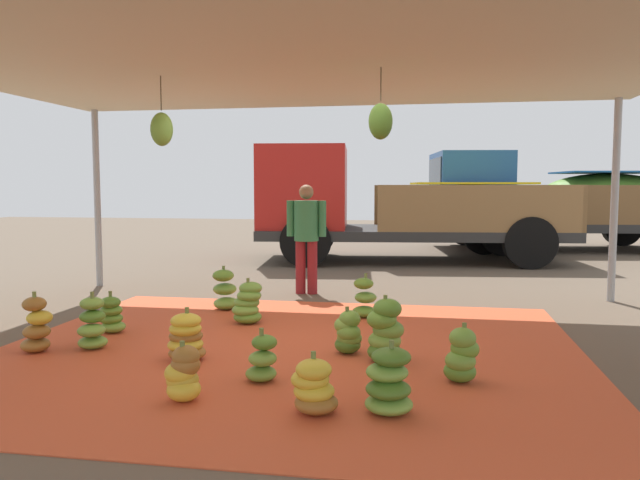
% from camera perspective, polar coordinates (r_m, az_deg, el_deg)
% --- Properties ---
extents(ground_plane, '(40.00, 40.00, 0.00)m').
position_cam_1_polar(ground_plane, '(8.90, 1.29, -5.22)').
color(ground_plane, brown).
extents(tarp_orange, '(5.57, 5.00, 0.01)m').
position_cam_1_polar(tarp_orange, '(6.02, -3.08, -10.15)').
color(tarp_orange, '#D1512D').
rests_on(tarp_orange, ground).
extents(tent_canopy, '(8.00, 7.00, 2.81)m').
position_cam_1_polar(tent_canopy, '(5.85, -3.43, 16.35)').
color(tent_canopy, '#9EA0A5').
rests_on(tent_canopy, ground).
extents(banana_bunch_0, '(0.44, 0.45, 0.51)m').
position_cam_1_polar(banana_bunch_0, '(4.41, 6.35, -12.94)').
color(banana_bunch_0, '#75A83D').
rests_on(banana_bunch_0, tarp_orange).
extents(banana_bunch_1, '(0.32, 0.34, 0.43)m').
position_cam_1_polar(banana_bunch_1, '(5.09, -5.32, -10.93)').
color(banana_bunch_1, '#6B9E38').
rests_on(banana_bunch_1, tarp_orange).
extents(banana_bunch_3, '(0.41, 0.43, 0.56)m').
position_cam_1_polar(banana_bunch_3, '(7.99, -8.74, -4.67)').
color(banana_bunch_3, '#75A83D').
rests_on(banana_bunch_3, tarp_orange).
extents(banana_bunch_4, '(0.30, 0.31, 0.44)m').
position_cam_1_polar(banana_bunch_4, '(4.74, -12.46, -11.98)').
color(banana_bunch_4, gold).
rests_on(banana_bunch_4, tarp_orange).
extents(banana_bunch_5, '(0.47, 0.47, 0.48)m').
position_cam_1_polar(banana_bunch_5, '(5.78, -12.23, -8.81)').
color(banana_bunch_5, '#996628').
rests_on(banana_bunch_5, tarp_orange).
extents(banana_bunch_6, '(0.41, 0.40, 0.44)m').
position_cam_1_polar(banana_bunch_6, '(4.39, -0.58, -13.42)').
color(banana_bunch_6, '#996628').
rests_on(banana_bunch_6, tarp_orange).
extents(banana_bunch_7, '(0.30, 0.32, 0.48)m').
position_cam_1_polar(banana_bunch_7, '(5.15, 12.91, -10.41)').
color(banana_bunch_7, '#518428').
rests_on(banana_bunch_7, tarp_orange).
extents(banana_bunch_8, '(0.33, 0.35, 0.45)m').
position_cam_1_polar(banana_bunch_8, '(7.03, -18.64, -6.62)').
color(banana_bunch_8, '#75A83D').
rests_on(banana_bunch_8, tarp_orange).
extents(banana_bunch_9, '(0.35, 0.34, 0.45)m').
position_cam_1_polar(banana_bunch_9, '(5.86, 2.61, -8.55)').
color(banana_bunch_9, '#477523').
rests_on(banana_bunch_9, tarp_orange).
extents(banana_bunch_10, '(0.33, 0.36, 0.56)m').
position_cam_1_polar(banana_bunch_10, '(6.41, -20.23, -7.36)').
color(banana_bunch_10, '#75A83D').
rests_on(banana_bunch_10, tarp_orange).
extents(banana_bunch_11, '(0.43, 0.42, 0.52)m').
position_cam_1_polar(banana_bunch_11, '(7.16, -6.67, -5.87)').
color(banana_bunch_11, '#60932D').
rests_on(banana_bunch_11, tarp_orange).
extents(banana_bunch_12, '(0.38, 0.38, 0.58)m').
position_cam_1_polar(banana_bunch_12, '(6.47, -24.64, -7.26)').
color(banana_bunch_12, '#996628').
rests_on(banana_bunch_12, tarp_orange).
extents(banana_bunch_13, '(0.44, 0.43, 0.60)m').
position_cam_1_polar(banana_bunch_13, '(5.61, 6.03, -8.43)').
color(banana_bunch_13, '#477523').
rests_on(banana_bunch_13, tarp_orange).
extents(banana_bunch_14, '(0.36, 0.36, 0.53)m').
position_cam_1_polar(banana_bunch_14, '(7.45, 4.12, -5.46)').
color(banana_bunch_14, '#60932D').
rests_on(banana_bunch_14, tarp_orange).
extents(cargo_truck_main, '(6.55, 3.15, 2.40)m').
position_cam_1_polar(cargo_truck_main, '(13.13, 6.98, 3.19)').
color(cargo_truck_main, '#2D2D2D').
rests_on(cargo_truck_main, ground).
extents(cargo_truck_far, '(6.35, 3.26, 2.40)m').
position_cam_1_polar(cargo_truck_far, '(16.37, 20.48, 3.46)').
color(cargo_truck_far, '#2D2D2D').
rests_on(cargo_truck_far, ground).
extents(worker_0, '(0.59, 0.36, 1.60)m').
position_cam_1_polar(worker_0, '(9.03, -1.26, 0.89)').
color(worker_0, maroon).
rests_on(worker_0, ground).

